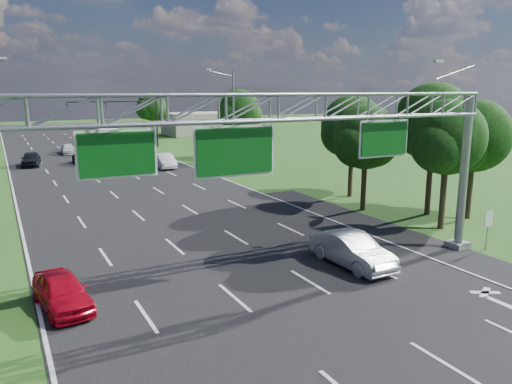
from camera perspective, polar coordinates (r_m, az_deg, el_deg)
ground at (r=37.67m, az=-11.98°, el=-1.19°), size 220.00×220.00×0.00m
road at (r=37.67m, az=-11.98°, el=-1.19°), size 18.00×180.00×0.02m
road_flare at (r=29.01m, az=17.37°, el=-5.32°), size 3.00×30.00×0.02m
sign_gantry at (r=20.18m, az=2.27°, el=7.93°), size 23.50×1.00×9.56m
regulatory_sign at (r=28.33m, az=25.03°, el=-3.13°), size 0.60×0.08×2.10m
traffic_signal at (r=72.60m, az=-14.01°, el=8.89°), size 12.21×0.24×7.00m
streetlight_r_mid at (r=50.15m, az=-2.79°, el=8.62°), size 2.97×0.22×10.16m
tree_cluster_right at (r=34.86m, az=17.30°, el=6.37°), size 9.91×14.60×8.68m
tree_verge_rd at (r=59.44m, az=-1.85°, el=9.15°), size 5.76×4.80×8.28m
tree_verge_re at (r=86.88m, az=-11.80°, el=9.40°), size 5.76×4.80×7.84m
building_right at (r=93.94m, az=-6.52°, el=7.76°), size 12.00×9.00×4.00m
red_coupe at (r=20.64m, az=-21.29°, el=-10.53°), size 2.14×4.20×1.37m
silver_sedan at (r=24.07m, az=10.89°, el=-6.52°), size 1.81×4.80×1.56m
car_queue_a at (r=69.02m, az=-20.64°, el=4.57°), size 1.83×4.23×1.21m
car_queue_b at (r=59.20m, az=-18.86°, el=3.67°), size 2.67×4.83×1.28m
car_queue_c at (r=59.71m, az=-24.33°, el=3.45°), size 2.42×4.74×1.54m
car_queue_d at (r=54.03m, az=-10.41°, el=3.54°), size 1.95×4.80×1.55m
box_truck at (r=70.79m, az=-16.60°, el=5.68°), size 2.66×8.13×3.04m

